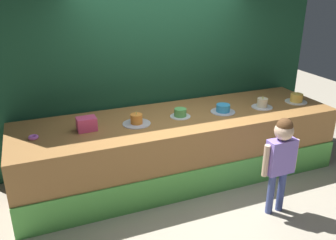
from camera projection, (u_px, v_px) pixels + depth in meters
name	position (u px, v px, depth m)	size (l,w,h in m)	color
ground_plane	(198.00, 197.00, 4.56)	(12.00, 12.00, 0.00)	#ADA38E
stage_platform	(179.00, 146.00, 4.91)	(4.38, 1.25, 0.90)	#9E6B38
curtain_backdrop	(160.00, 59.00, 5.13)	(5.08, 0.08, 3.06)	#19472D
child_figure	(281.00, 153.00, 3.98)	(0.47, 0.21, 1.21)	#3F4C8C
pink_box	(87.00, 124.00, 4.27)	(0.23, 0.17, 0.17)	#EF4B81
donut	(33.00, 137.00, 4.07)	(0.12, 0.12, 0.04)	#CC66D8
cake_far_left	(137.00, 120.00, 4.47)	(0.36, 0.36, 0.18)	silver
cake_left	(180.00, 113.00, 4.71)	(0.28, 0.28, 0.11)	silver
cake_center	(223.00, 109.00, 4.87)	(0.34, 0.34, 0.11)	silver
cake_right	(262.00, 104.00, 5.05)	(0.30, 0.30, 0.19)	silver
cake_far_right	(296.00, 98.00, 5.27)	(0.32, 0.32, 0.17)	white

